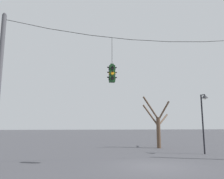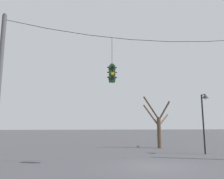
# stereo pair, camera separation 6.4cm
# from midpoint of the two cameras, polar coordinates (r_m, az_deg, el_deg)

# --- Properties ---
(ground_plane) EXTENTS (200.00, 200.00, 0.00)m
(ground_plane) POSITION_cam_midpoint_polar(r_m,az_deg,el_deg) (13.23, 11.18, -19.08)
(ground_plane) COLOR #424247
(span_wire) EXTENTS (17.63, 0.03, 0.85)m
(span_wire) POSITION_cam_midpoint_polar(r_m,az_deg,el_deg) (14.50, 9.68, 13.48)
(span_wire) COLOR black
(traffic_light_near_left_pole) EXTENTS (0.58, 0.58, 2.81)m
(traffic_light_near_left_pole) POSITION_cam_midpoint_polar(r_m,az_deg,el_deg) (13.20, -0.14, 4.23)
(traffic_light_near_left_pole) COLOR #143819
(street_lamp) EXTENTS (0.51, 0.87, 4.80)m
(street_lamp) POSITION_cam_midpoint_polar(r_m,az_deg,el_deg) (19.25, 22.80, -4.52)
(street_lamp) COLOR black
(street_lamp) RESTS_ON ground_plane
(bare_tree) EXTENTS (3.43, 2.19, 5.19)m
(bare_tree) POSITION_cam_midpoint_polar(r_m,az_deg,el_deg) (23.20, 11.78, -9.00)
(bare_tree) COLOR brown
(bare_tree) RESTS_ON ground_plane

